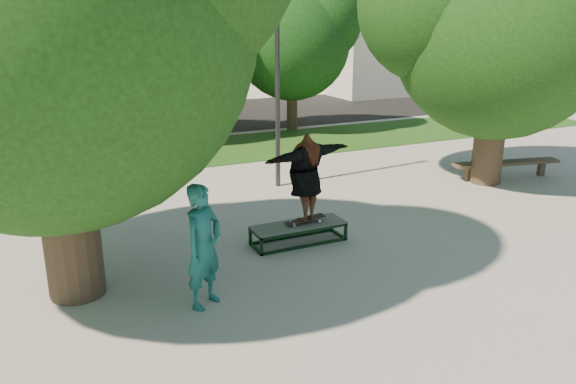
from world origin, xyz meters
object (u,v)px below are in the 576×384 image
car_dark (87,112)px  car_grey (96,104)px  car_silver_a (36,119)px  car_silver_b (174,108)px  grind_box (298,233)px  tree_right (497,18)px  lamppost (277,59)px  bystander (204,246)px  bench (506,164)px

car_dark → car_grey: 1.99m
car_silver_a → car_dark: (1.74, 0.71, 0.02)m
car_dark → car_silver_b: bearing=-7.7°
grind_box → car_silver_b: size_ratio=0.32×
car_silver_b → car_grey: bearing=127.8°
tree_right → car_silver_b: size_ratio=1.15×
car_silver_b → lamppost: bearing=-92.5°
car_dark → car_grey: size_ratio=0.85×
bystander → car_silver_b: bystander is taller
grind_box → bench: bearing=13.6°
tree_right → car_grey: (-7.92, 13.04, -3.32)m
lamppost → car_dark: 10.16m
tree_right → bench: bearing=0.4°
bench → car_grey: bearing=136.0°
lamppost → car_silver_a: lamppost is taller
bench → car_silver_b: (-6.29, 10.41, 0.44)m
grind_box → lamppost: bearing=71.7°
lamppost → bench: size_ratio=2.04×
bench → car_silver_a: car_silver_a is taller
bystander → tree_right: bearing=-12.7°
bench → car_silver_b: 12.17m
car_grey → car_silver_b: 3.62m
grind_box → car_dark: bearing=100.5°
lamppost → car_grey: (-3.00, 11.12, -2.38)m
car_dark → tree_right: bearing=-47.2°
grind_box → car_grey: 14.84m
car_silver_a → car_grey: car_grey is taller
lamppost → grind_box: 4.81m
grind_box → car_silver_b: car_silver_b is taller
car_dark → car_grey: bearing=79.0°
bystander → car_grey: bearing=54.4°
grind_box → car_grey: size_ratio=0.32×
grind_box → car_silver_b: 12.14m
bystander → car_dark: (-0.06, 14.39, -0.16)m
car_silver_a → car_dark: car_dark is taller
grind_box → bystander: bearing=-145.8°
tree_right → grind_box: 7.44m
tree_right → bench: 3.81m
lamppost → grind_box: (-1.19, -3.60, -2.96)m
lamppost → car_grey: size_ratio=1.10×
grind_box → car_silver_a: size_ratio=0.40×
car_grey → car_dark: bearing=-112.9°
bystander → bench: bystander is taller
car_silver_a → car_grey: bearing=55.0°
grind_box → car_silver_b: (0.69, 12.10, 0.63)m
car_silver_a → car_silver_b: car_silver_b is taller
car_silver_b → bench: bearing=-64.7°
grind_box → car_silver_a: bearing=108.8°
car_dark → car_silver_a: bearing=-152.2°
car_silver_a → car_dark: size_ratio=0.94×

